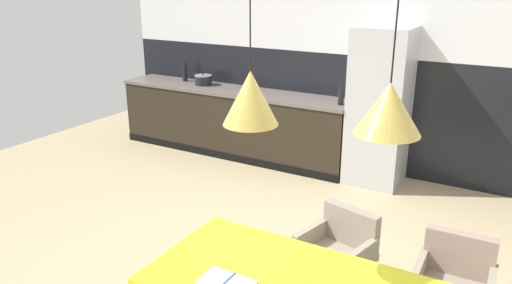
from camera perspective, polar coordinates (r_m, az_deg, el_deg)
The scene contains 11 objects.
back_wall_splashback_dark at distance 6.30m, azimuth 13.58°, elevation 3.12°, with size 7.41×0.12×1.46m, color black.
kitchen_counter at distance 6.80m, azimuth -2.70°, elevation 2.41°, with size 3.41×0.63×0.91m.
refrigerator_column at distance 5.87m, azimuth 14.20°, elevation 3.93°, with size 0.64×0.60×1.85m, color #ADAFB2.
armchair_head_of_table at distance 3.76m, azimuth 9.84°, elevation -11.70°, with size 0.58×0.57×0.73m.
armchair_facing_counter at distance 3.60m, azimuth 22.20°, elevation -14.31°, with size 0.50×0.48×0.75m.
open_book at distance 2.88m, azimuth -3.42°, elevation -16.01°, with size 0.31×0.19×0.02m.
cooking_pot at distance 6.99m, azimuth -6.18°, elevation 7.23°, with size 0.24×0.24×0.16m.
bottle_vinegar_dark at distance 7.28m, azimuth -8.32°, elevation 8.01°, with size 0.07×0.07×0.29m.
bottle_spice_small at distance 5.92m, azimuth 9.90°, elevation 5.38°, with size 0.07×0.07×0.29m.
pendant_lamp_over_table_near at distance 2.59m, azimuth -0.65°, elevation 5.20°, with size 0.30×0.30×1.25m.
pendant_lamp_over_table_far at distance 2.27m, azimuth 15.24°, elevation 3.80°, with size 0.31×0.31×1.17m.
Camera 1 is at (1.67, -2.88, 2.37)m, focal length 34.24 mm.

